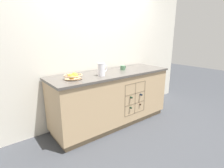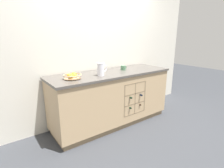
{
  "view_description": "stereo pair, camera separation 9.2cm",
  "coord_description": "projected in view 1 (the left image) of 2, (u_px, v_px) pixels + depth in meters",
  "views": [
    {
      "loc": [
        -1.76,
        -2.26,
        1.51
      ],
      "look_at": [
        0.0,
        0.0,
        0.72
      ],
      "focal_mm": 28.0,
      "sensor_mm": 36.0,
      "label": 1
    },
    {
      "loc": [
        -1.69,
        -2.31,
        1.51
      ],
      "look_at": [
        0.0,
        0.0,
        0.72
      ],
      "focal_mm": 28.0,
      "sensor_mm": 36.0,
      "label": 2
    }
  ],
  "objects": [
    {
      "name": "white_pitcher",
      "position": [
        101.0,
        69.0,
        2.64
      ],
      "size": [
        0.17,
        0.11,
        0.2
      ],
      "color": "white",
      "rests_on": "kitchen_island"
    },
    {
      "name": "back_wall",
      "position": [
        98.0,
        49.0,
        3.12
      ],
      "size": [
        4.49,
        0.06,
        2.55
      ],
      "primitive_type": "cube",
      "color": "silver",
      "rests_on": "ground_plane"
    },
    {
      "name": "fruit_bowl",
      "position": [
        73.0,
        76.0,
        2.44
      ],
      "size": [
        0.26,
        0.26,
        0.08
      ],
      "color": "tan",
      "rests_on": "kitchen_island"
    },
    {
      "name": "ceramic_mug",
      "position": [
        123.0,
        68.0,
        3.12
      ],
      "size": [
        0.12,
        0.09,
        0.08
      ],
      "color": "#4C7A56",
      "rests_on": "kitchen_island"
    },
    {
      "name": "kitchen_island",
      "position": [
        112.0,
        98.0,
        3.04
      ],
      "size": [
        2.13,
        0.72,
        0.92
      ],
      "color": "#8B7354",
      "rests_on": "ground_plane"
    },
    {
      "name": "ground_plane",
      "position": [
        112.0,
        122.0,
        3.16
      ],
      "size": [
        14.0,
        14.0,
        0.0
      ],
      "primitive_type": "plane",
      "color": "#383A3F"
    }
  ]
}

